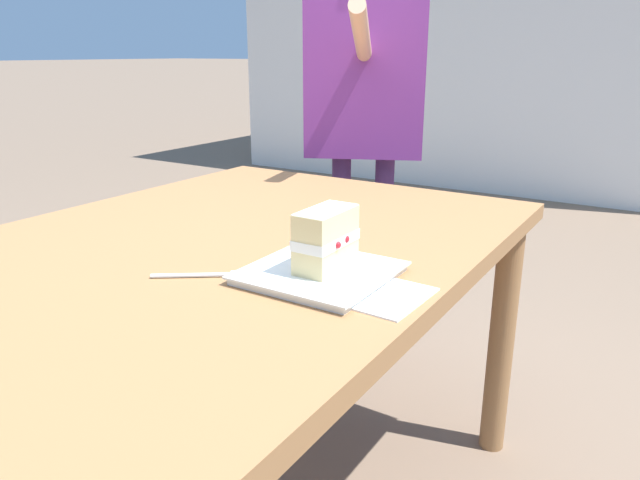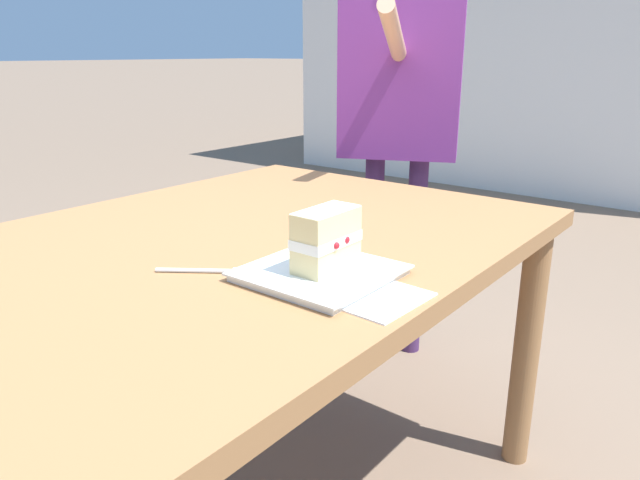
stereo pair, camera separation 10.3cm
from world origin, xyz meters
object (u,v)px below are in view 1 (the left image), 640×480
paper_napkin (395,298)px  diner_person (365,86)px  dessert_fork (206,275)px  dessert_plate (320,273)px  patio_table (222,280)px  cake_slice (326,239)px

paper_napkin → diner_person: diner_person is taller
dessert_fork → diner_person: diner_person is taller
paper_napkin → dessert_plate: bearing=83.7°
patio_table → dessert_fork: size_ratio=9.48×
cake_slice → dessert_plate: bearing=149.2°
dessert_fork → diner_person: (1.17, 0.31, 0.26)m
cake_slice → dessert_fork: size_ratio=0.87×
paper_napkin → cake_slice: bearing=79.6°
cake_slice → paper_napkin: size_ratio=0.82×
patio_table → cake_slice: size_ratio=10.94×
patio_table → paper_napkin: paper_napkin is taller
dessert_fork → paper_napkin: size_ratio=0.94×
paper_napkin → patio_table: bearing=79.0°
patio_table → paper_napkin: size_ratio=8.92×
paper_napkin → diner_person: (1.08, 0.64, 0.27)m
cake_slice → diner_person: size_ratio=0.09×
dessert_fork → diner_person: bearing=14.9°
paper_napkin → diner_person: 1.28m
dessert_plate → diner_person: 1.20m
dessert_fork → dessert_plate: bearing=-58.3°
dessert_fork → paper_napkin: (0.09, -0.33, -0.00)m
patio_table → dessert_plate: size_ratio=5.77×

